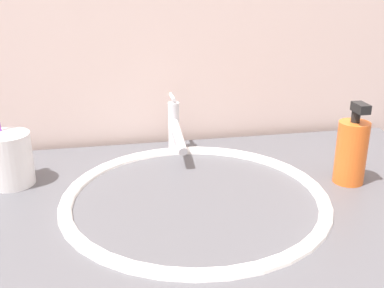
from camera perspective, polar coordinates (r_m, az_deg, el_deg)
tiled_wall_back at (r=1.05m, az=-3.87°, el=15.93°), size 2.27×0.04×2.40m
sink_basin at (r=0.83m, az=0.40°, el=-9.49°), size 0.46×0.46×0.13m
faucet at (r=0.98m, az=-2.05°, el=1.86°), size 0.02×0.16×0.12m
toothbrush_cup at (r=0.91m, az=-21.41°, el=-1.76°), size 0.08×0.08×0.10m
soap_dispenser at (r=0.90m, az=18.92°, el=-0.79°), size 0.06×0.06×0.15m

